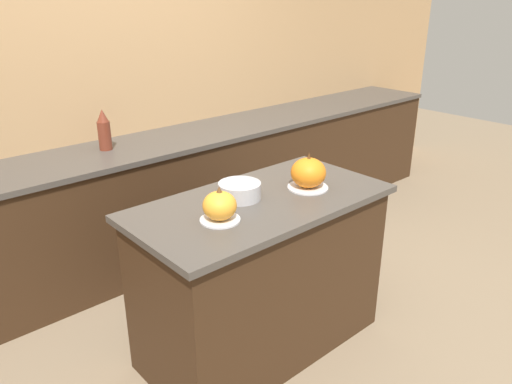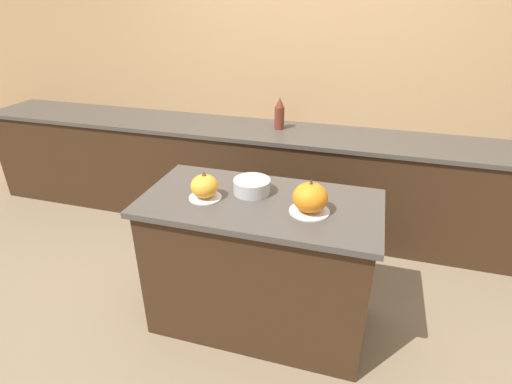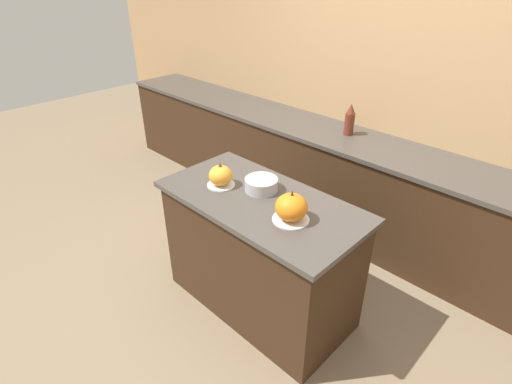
% 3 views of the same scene
% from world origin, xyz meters
% --- Properties ---
extents(ground_plane, '(12.00, 12.00, 0.00)m').
position_xyz_m(ground_plane, '(0.00, 0.00, 0.00)').
color(ground_plane, '#847056').
extents(wall_back, '(8.00, 0.06, 2.50)m').
position_xyz_m(wall_back, '(0.00, 1.56, 1.25)').
color(wall_back, tan).
rests_on(wall_back, ground_plane).
extents(kitchen_island, '(1.34, 0.68, 0.88)m').
position_xyz_m(kitchen_island, '(0.00, 0.00, 0.44)').
color(kitchen_island, '#382314').
rests_on(kitchen_island, ground_plane).
extents(back_counter, '(6.00, 0.60, 0.88)m').
position_xyz_m(back_counter, '(0.00, 1.23, 0.44)').
color(back_counter, '#382314').
rests_on(back_counter, ground_plane).
extents(pumpkin_cake_left, '(0.18, 0.18, 0.17)m').
position_xyz_m(pumpkin_cake_left, '(-0.30, -0.06, 0.95)').
color(pumpkin_cake_left, silver).
rests_on(pumpkin_cake_left, kitchen_island).
extents(pumpkin_cake_right, '(0.21, 0.21, 0.20)m').
position_xyz_m(pumpkin_cake_right, '(0.28, -0.05, 0.96)').
color(pumpkin_cake_right, silver).
rests_on(pumpkin_cake_right, kitchen_island).
extents(bottle_tall, '(0.08, 0.08, 0.27)m').
position_xyz_m(bottle_tall, '(-0.20, 1.29, 1.01)').
color(bottle_tall, maroon).
rests_on(bottle_tall, back_counter).
extents(mixing_bowl, '(0.21, 0.21, 0.08)m').
position_xyz_m(mixing_bowl, '(-0.07, 0.08, 0.92)').
color(mixing_bowl, '#ADADB2').
rests_on(mixing_bowl, kitchen_island).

